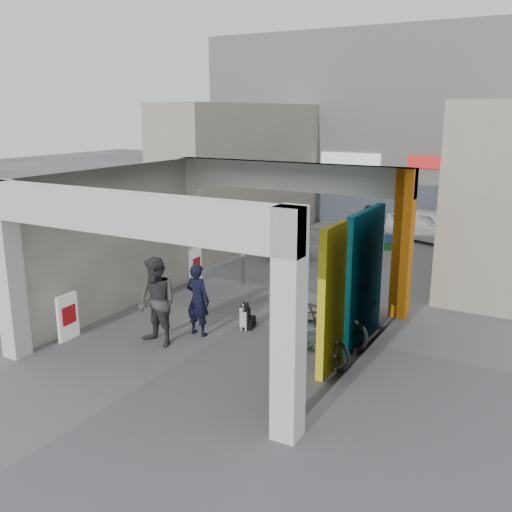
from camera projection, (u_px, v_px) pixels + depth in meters
The scene contains 21 objects.
ground at pixel (248, 319), 13.36m from camera, with size 90.00×90.00×0.00m, color #5C5C61.
arcade_canopy at pixel (250, 232), 11.84m from camera, with size 6.40×6.45×6.40m.
far_building at pixel (413, 129), 24.19m from camera, with size 18.00×4.08×8.00m.
plaza_bldg_left at pixel (244, 173), 21.21m from camera, with size 2.00×9.00×5.00m, color #B2A993.
plaza_bldg_right at pixel (505, 189), 16.94m from camera, with size 2.00×9.00×5.00m, color #B2A993.
bollard_left at pixel (243, 270), 16.00m from camera, with size 0.09×0.09×0.82m, color #919498.
bollard_center at pixel (296, 278), 15.11m from camera, with size 0.09×0.09×0.88m, color #919498.
bollard_right at pixel (347, 281), 14.73m from camera, with size 0.09×0.09×0.97m, color #919498.
advert_board_near at pixel (68, 317), 12.09m from camera, with size 0.13×0.55×1.00m.
advert_board_far at pixel (195, 266), 16.04m from camera, with size 0.14×0.56×1.00m.
cafe_set at pixel (293, 250), 18.69m from camera, with size 1.51×1.22×0.91m.
produce_stand at pixel (282, 248), 19.08m from camera, with size 1.12×0.61×0.74m.
crate_stack at pixel (392, 242), 19.99m from camera, with size 0.45×0.35×0.56m.
border_collie at pixel (246, 318), 12.71m from camera, with size 0.25×0.49×0.67m.
man_with_dog at pixel (198, 300), 12.26m from camera, with size 0.58×0.38×1.60m, color black.
man_back_turned at pixel (157, 302), 11.70m from camera, with size 0.91×0.71×1.87m, color #3F3F42.
man_elderly at pixel (361, 287), 12.85m from camera, with size 0.87×0.57×1.79m, color #576EA9.
man_crates at pixel (368, 233), 18.31m from camera, with size 1.08×0.45×1.84m, color black.
bicycle_front at pixel (323, 318), 11.86m from camera, with size 0.73×2.11×1.11m, color black.
bicycle_rear at pixel (312, 341), 10.84m from camera, with size 0.47×1.66×1.00m, color black.
white_van at pixel (433, 226), 21.07m from camera, with size 1.44×3.58×1.22m, color white.
Camera 1 is at (6.33, -10.87, 4.75)m, focal length 40.00 mm.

